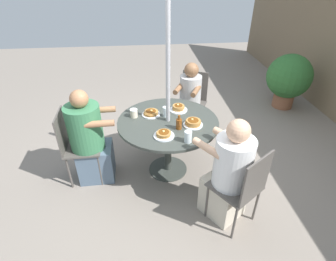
{
  "coord_description": "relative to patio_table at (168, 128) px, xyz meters",
  "views": [
    {
      "loc": [
        2.55,
        -0.27,
        2.26
      ],
      "look_at": [
        0.0,
        0.0,
        0.59
      ],
      "focal_mm": 28.0,
      "sensor_mm": 36.0,
      "label": 1
    }
  ],
  "objects": [
    {
      "name": "pancake_plate_c",
      "position": [
        0.13,
        0.26,
        0.13
      ],
      "size": [
        0.22,
        0.22,
        0.08
      ],
      "color": "white",
      "rests_on": "patio_table"
    },
    {
      "name": "ground_plane",
      "position": [
        0.0,
        0.0,
        -0.63
      ],
      "size": [
        12.0,
        12.0,
        0.0
      ],
      "primitive_type": "plane",
      "color": "gray"
    },
    {
      "name": "diner_north",
      "position": [
        0.02,
        -0.9,
        -0.11
      ],
      "size": [
        0.39,
        0.54,
        1.16
      ],
      "rotation": [
        0.0,
        0.0,
        0.02
      ],
      "color": "slate",
      "rests_on": "ground"
    },
    {
      "name": "diner_south",
      "position": [
        -0.81,
        0.4,
        -0.11
      ],
      "size": [
        0.53,
        0.46,
        1.11
      ],
      "rotation": [
        0.0,
        0.0,
        -2.03
      ],
      "color": "#3D3D42",
      "rests_on": "ground"
    },
    {
      "name": "drinking_glass_b",
      "position": [
        0.43,
        0.16,
        0.16
      ],
      "size": [
        0.08,
        0.08,
        0.12
      ],
      "primitive_type": "cylinder",
      "color": "silver",
      "rests_on": "patio_table"
    },
    {
      "name": "pancake_plate_b",
      "position": [
        0.32,
        -0.08,
        0.13
      ],
      "size": [
        0.22,
        0.22,
        0.07
      ],
      "color": "white",
      "rests_on": "patio_table"
    },
    {
      "name": "umbrella_pole",
      "position": [
        0.0,
        0.0,
        0.44
      ],
      "size": [
        0.05,
        0.05,
        2.14
      ],
      "primitive_type": "cylinder",
      "color": "#ADADB2",
      "rests_on": "ground"
    },
    {
      "name": "pancake_plate_d",
      "position": [
        -0.15,
        -0.19,
        0.12
      ],
      "size": [
        0.22,
        0.22,
        0.06
      ],
      "color": "white",
      "rests_on": "patio_table"
    },
    {
      "name": "patio_table",
      "position": [
        0.0,
        0.0,
        0.0
      ],
      "size": [
        1.16,
        1.16,
        0.73
      ],
      "color": "#383D38",
      "rests_on": "ground"
    },
    {
      "name": "potted_shrub",
      "position": [
        -1.52,
        2.27,
        -0.08
      ],
      "size": [
        0.76,
        0.76,
        0.96
      ],
      "color": "brown",
      "rests_on": "ground"
    },
    {
      "name": "syrup_bottle",
      "position": [
        0.18,
        0.1,
        0.17
      ],
      "size": [
        0.09,
        0.06,
        0.16
      ],
      "color": "brown",
      "rests_on": "patio_table"
    },
    {
      "name": "diner_east",
      "position": [
        0.75,
        0.51,
        -0.1
      ],
      "size": [
        0.61,
        0.57,
        1.15
      ],
      "rotation": [
        0.0,
        0.0,
        -4.12
      ],
      "color": "beige",
      "rests_on": "ground"
    },
    {
      "name": "coffee_cup",
      "position": [
        -0.13,
        -0.38,
        0.15
      ],
      "size": [
        0.09,
        0.09,
        0.1
      ],
      "color": "beige",
      "rests_on": "patio_table"
    },
    {
      "name": "patio_chair_north",
      "position": [
        0.03,
        -1.07,
        -0.11
      ],
      "size": [
        0.42,
        0.42,
        0.9
      ],
      "rotation": [
        0.0,
        0.0,
        0.02
      ],
      "color": "#514C47",
      "rests_on": "ground"
    },
    {
      "name": "pancake_plate_a",
      "position": [
        -0.23,
        0.15,
        0.13
      ],
      "size": [
        0.22,
        0.22,
        0.08
      ],
      "color": "white",
      "rests_on": "patio_table"
    },
    {
      "name": "patio_chair_south",
      "position": [
        -0.96,
        0.47,
        -0.11
      ],
      "size": [
        0.54,
        0.54,
        0.9
      ],
      "rotation": [
        0.0,
        0.0,
        -2.03
      ],
      "color": "#514C47",
      "rests_on": "ground"
    },
    {
      "name": "patio_chair_east",
      "position": [
        0.89,
        0.6,
        -0.11
      ],
      "size": [
        0.56,
        0.56,
        0.9
      ],
      "rotation": [
        0.0,
        0.0,
        -4.12
      ],
      "color": "#514C47",
      "rests_on": "ground"
    },
    {
      "name": "drinking_glass_a",
      "position": [
        -0.1,
        -0.02,
        0.16
      ],
      "size": [
        0.07,
        0.07,
        0.12
      ],
      "primitive_type": "cylinder",
      "color": "silver",
      "rests_on": "patio_table"
    }
  ]
}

